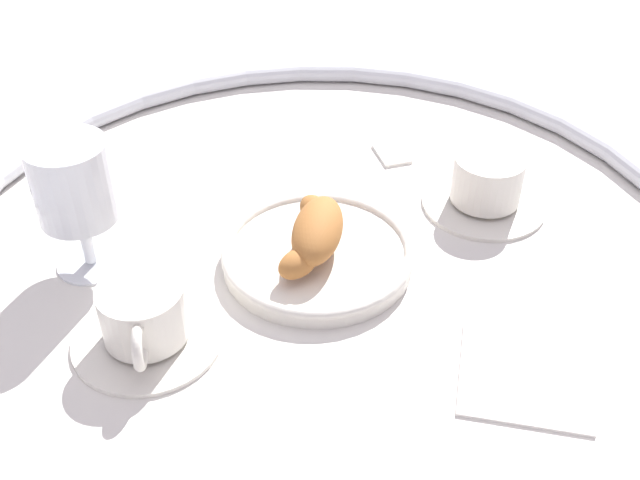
{
  "coord_description": "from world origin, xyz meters",
  "views": [
    {
      "loc": [
        -0.58,
        -0.19,
        0.5
      ],
      "look_at": [
        -0.01,
        -0.0,
        0.03
      ],
      "focal_mm": 43.39,
      "sensor_mm": 36.0,
      "label": 1
    }
  ],
  "objects": [
    {
      "name": "ground_plane",
      "position": [
        0.0,
        0.0,
        0.0
      ],
      "size": [
        2.2,
        2.2,
        0.0
      ],
      "primitive_type": "plane",
      "color": "silver"
    },
    {
      "name": "table_chrome_rim",
      "position": [
        0.0,
        0.0,
        0.01
      ],
      "size": [
        0.8,
        0.8,
        0.02
      ],
      "primitive_type": "torus",
      "color": "silver",
      "rests_on": "ground_plane"
    },
    {
      "name": "pastry_plate",
      "position": [
        -0.01,
        -0.0,
        0.01
      ],
      "size": [
        0.19,
        0.19,
        0.02
      ],
      "color": "silver",
      "rests_on": "ground_plane"
    },
    {
      "name": "croissant_large",
      "position": [
        -0.01,
        0.0,
        0.04
      ],
      "size": [
        0.14,
        0.07,
        0.04
      ],
      "color": "#AD6B33",
      "rests_on": "pastry_plate"
    },
    {
      "name": "coffee_cup_near",
      "position": [
        -0.16,
        0.11,
        0.03
      ],
      "size": [
        0.14,
        0.14,
        0.06
      ],
      "color": "silver",
      "rests_on": "ground_plane"
    },
    {
      "name": "coffee_cup_far",
      "position": [
        0.14,
        -0.14,
        0.03
      ],
      "size": [
        0.14,
        0.14,
        0.06
      ],
      "color": "silver",
      "rests_on": "ground_plane"
    },
    {
      "name": "juice_glass_left",
      "position": [
        -0.08,
        0.22,
        0.09
      ],
      "size": [
        0.08,
        0.08,
        0.14
      ],
      "color": "white",
      "rests_on": "ground_plane"
    },
    {
      "name": "sugar_packet",
      "position": [
        0.21,
        -0.02,
        0.0
      ],
      "size": [
        0.06,
        0.06,
        0.01
      ],
      "primitive_type": "cube",
      "rotation": [
        0.0,
        0.0,
        0.6
      ],
      "color": "white",
      "rests_on": "ground_plane"
    },
    {
      "name": "folded_napkin",
      "position": [
        -0.1,
        -0.21,
        0.0
      ],
      "size": [
        0.12,
        0.12,
        0.01
      ],
      "primitive_type": "cube",
      "rotation": [
        0.0,
        0.0,
        0.11
      ],
      "color": "silver",
      "rests_on": "ground_plane"
    }
  ]
}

